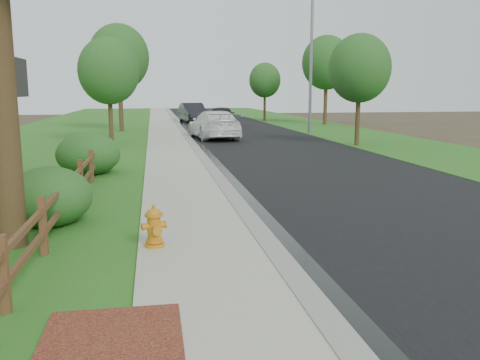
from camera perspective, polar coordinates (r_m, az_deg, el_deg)
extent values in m
plane|color=#382E1E|center=(7.02, 5.05, -14.33)|extent=(120.00, 120.00, 0.00)
cube|color=black|center=(41.76, -1.05, 6.02)|extent=(8.00, 90.00, 0.02)
cube|color=gray|center=(41.33, -6.85, 5.98)|extent=(0.40, 90.00, 0.12)
cube|color=black|center=(41.35, -6.36, 5.94)|extent=(0.50, 90.00, 0.00)
cube|color=#AEAA98|center=(41.29, -8.66, 5.92)|extent=(2.20, 90.00, 0.10)
cube|color=#21621C|center=(41.30, -11.31, 5.81)|extent=(1.60, 90.00, 0.06)
cube|color=#21621C|center=(41.77, -18.48, 5.53)|extent=(9.00, 90.00, 0.04)
cube|color=#21621C|center=(43.33, 8.06, 6.08)|extent=(6.00, 90.00, 0.04)
cube|color=maroon|center=(5.93, -14.46, -18.88)|extent=(1.60, 2.40, 0.11)
cube|color=#442616|center=(7.25, -24.98, -9.80)|extent=(0.12, 0.12, 1.10)
cube|color=#442616|center=(9.48, -21.23, -4.98)|extent=(0.12, 0.12, 1.10)
cube|color=#442616|center=(11.78, -18.96, -2.01)|extent=(0.12, 0.12, 1.10)
cube|color=#442616|center=(14.11, -17.44, -0.02)|extent=(0.12, 0.12, 1.10)
cube|color=#442616|center=(16.47, -16.35, 1.41)|extent=(0.12, 0.12, 1.10)
cube|color=#442616|center=(18.83, -15.53, 2.48)|extent=(0.12, 0.12, 1.10)
cube|color=#442616|center=(21.20, -14.90, 3.31)|extent=(0.12, 0.12, 1.10)
cube|color=#442616|center=(8.38, -22.80, -7.73)|extent=(0.08, 2.35, 0.10)
cube|color=#442616|center=(8.28, -22.99, -5.08)|extent=(0.08, 2.35, 0.10)
cube|color=#442616|center=(10.65, -19.94, -3.86)|extent=(0.08, 2.35, 0.10)
cube|color=#442616|center=(10.57, -20.07, -1.75)|extent=(0.08, 2.35, 0.10)
cube|color=#442616|center=(12.96, -18.10, -1.36)|extent=(0.08, 2.35, 0.10)
cube|color=#442616|center=(12.89, -18.20, 0.38)|extent=(0.08, 2.35, 0.10)
cube|color=#442616|center=(15.30, -16.83, 0.38)|extent=(0.08, 2.35, 0.10)
cube|color=#442616|center=(15.25, -16.91, 1.86)|extent=(0.08, 2.35, 0.10)
cube|color=#442616|center=(17.66, -15.90, 1.66)|extent=(0.08, 2.35, 0.10)
cube|color=#442616|center=(17.61, -15.96, 2.95)|extent=(0.08, 2.35, 0.10)
cube|color=#442616|center=(20.03, -15.18, 2.64)|extent=(0.08, 2.35, 0.10)
cube|color=#442616|center=(19.98, -15.23, 3.77)|extent=(0.08, 2.35, 0.10)
cylinder|color=#3D2C19|center=(10.04, -25.20, 8.26)|extent=(0.52, 0.52, 5.50)
cylinder|color=#C08516|center=(9.43, -9.56, -7.16)|extent=(0.36, 0.36, 0.06)
cylinder|color=#C08516|center=(9.35, -9.61, -5.50)|extent=(0.24, 0.24, 0.55)
cylinder|color=#C08516|center=(9.41, -9.57, -6.73)|extent=(0.29, 0.29, 0.05)
cylinder|color=#C08516|center=(9.28, -9.66, -3.87)|extent=(0.33, 0.33, 0.05)
ellipsoid|color=#C08516|center=(9.28, -9.66, -3.75)|extent=(0.26, 0.26, 0.20)
cylinder|color=#C08516|center=(9.25, -9.69, -2.99)|extent=(0.06, 0.06, 0.07)
cylinder|color=#C08516|center=(9.20, -9.35, -5.55)|extent=(0.19, 0.16, 0.16)
cylinder|color=#C08516|center=(9.29, -10.69, -5.17)|extent=(0.17, 0.16, 0.13)
cylinder|color=#C08516|center=(9.38, -8.57, -4.96)|extent=(0.17, 0.16, 0.13)
imported|color=white|center=(31.16, -2.94, 6.24)|extent=(3.00, 6.05, 1.69)
imported|color=black|center=(41.23, -2.06, 7.16)|extent=(3.00, 5.28, 1.69)
imported|color=black|center=(47.81, -5.34, 7.56)|extent=(2.53, 5.56, 1.77)
cylinder|color=gray|center=(34.56, 7.99, 13.30)|extent=(0.20, 0.20, 9.90)
ellipsoid|color=brown|center=(13.01, -19.40, -1.97)|extent=(1.11, 0.93, 0.65)
ellipsoid|color=#1C4D1B|center=(11.62, -20.60, -1.78)|extent=(2.24, 2.24, 1.30)
ellipsoid|color=#1C4D1B|center=(18.27, -16.67, 2.81)|extent=(2.65, 2.65, 1.48)
cylinder|color=#3D2C19|center=(28.29, -14.34, 7.30)|extent=(0.24, 0.24, 3.44)
ellipsoid|color=#1C4D1B|center=(28.29, -14.53, 11.78)|extent=(3.22, 3.22, 3.54)
cylinder|color=#3D2C19|center=(27.67, 13.09, 7.41)|extent=(0.24, 0.24, 3.54)
ellipsoid|color=#1C4D1B|center=(27.67, 13.28, 12.12)|extent=(3.24, 3.24, 3.56)
cylinder|color=#3D2C19|center=(37.54, -13.27, 8.79)|extent=(0.31, 0.31, 4.57)
ellipsoid|color=#1C4D1B|center=(37.60, -13.45, 13.26)|extent=(4.21, 4.21, 4.64)
cylinder|color=#3D2C19|center=(44.70, 9.58, 9.08)|extent=(0.32, 0.32, 4.60)
ellipsoid|color=#1C4D1B|center=(44.76, 9.69, 12.87)|extent=(4.16, 4.16, 4.58)
cylinder|color=#3D2C19|center=(49.49, 2.78, 8.60)|extent=(0.23, 0.23, 3.41)
ellipsoid|color=#1C4D1B|center=(49.48, 2.81, 11.14)|extent=(3.01, 3.01, 3.32)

